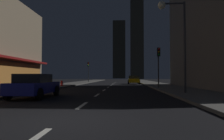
# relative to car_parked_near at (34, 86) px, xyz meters

# --- Properties ---
(ground_plane) EXTENTS (78.00, 136.00, 0.10)m
(ground_plane) POSITION_rel_car_parked_near_xyz_m (3.60, 25.63, -0.79)
(ground_plane) COLOR black
(sidewalk_right) EXTENTS (4.00, 76.00, 0.15)m
(sidewalk_right) POSITION_rel_car_parked_near_xyz_m (10.60, 25.63, -0.67)
(sidewalk_right) COLOR #605E59
(sidewalk_right) RESTS_ON ground
(sidewalk_left) EXTENTS (4.00, 76.00, 0.15)m
(sidewalk_left) POSITION_rel_car_parked_near_xyz_m (-3.40, 25.63, -0.67)
(sidewalk_left) COLOR #605E59
(sidewalk_left) RESTS_ON ground
(lane_marking_center) EXTENTS (0.16, 43.80, 0.01)m
(lane_marking_center) POSITION_rel_car_parked_near_xyz_m (3.60, 12.43, -0.73)
(lane_marking_center) COLOR silver
(lane_marking_center) RESTS_ON ground
(skyscraper_distant_tall) EXTENTS (8.81, 8.37, 40.77)m
(skyscraper_distant_tall) POSITION_rel_car_parked_near_xyz_m (2.39, 134.46, 19.65)
(skyscraper_distant_tall) COLOR #3C392D
(skyscraper_distant_tall) RESTS_ON ground
(skyscraper_distant_mid) EXTENTS (7.15, 8.06, 49.59)m
(skyscraper_distant_mid) POSITION_rel_car_parked_near_xyz_m (13.11, 105.13, 24.06)
(skyscraper_distant_mid) COLOR #413E31
(skyscraper_distant_mid) RESTS_ON ground
(car_parked_near) EXTENTS (1.98, 4.24, 1.45)m
(car_parked_near) POSITION_rel_car_parked_near_xyz_m (0.00, 0.00, 0.00)
(car_parked_near) COLOR navy
(car_parked_near) RESTS_ON ground
(car_parked_far) EXTENTS (1.98, 4.24, 1.45)m
(car_parked_far) POSITION_rel_car_parked_near_xyz_m (7.20, 23.24, 0.00)
(car_parked_far) COLOR gold
(car_parked_far) RESTS_ON ground
(fire_hydrant_far_left) EXTENTS (0.42, 0.30, 0.65)m
(fire_hydrant_far_left) POSITION_rel_car_parked_near_xyz_m (-2.30, 13.15, -0.29)
(fire_hydrant_far_left) COLOR red
(fire_hydrant_far_left) RESTS_ON sidewalk_left
(traffic_light_near_right) EXTENTS (0.32, 0.48, 4.20)m
(traffic_light_near_right) POSITION_rel_car_parked_near_xyz_m (9.10, 9.31, 2.45)
(traffic_light_near_right) COLOR #2D2D2D
(traffic_light_near_right) RESTS_ON sidewalk_right
(traffic_light_far_left) EXTENTS (0.32, 0.48, 4.20)m
(traffic_light_far_left) POSITION_rel_car_parked_near_xyz_m (-1.90, 30.32, 2.45)
(traffic_light_far_left) COLOR #2D2D2D
(traffic_light_far_left) RESTS_ON sidewalk_left
(street_lamp_right) EXTENTS (1.96, 0.56, 6.58)m
(street_lamp_right) POSITION_rel_car_parked_near_xyz_m (8.98, 2.53, 4.33)
(street_lamp_right) COLOR #38383D
(street_lamp_right) RESTS_ON sidewalk_right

